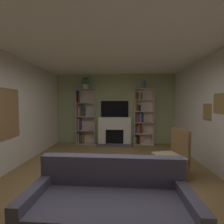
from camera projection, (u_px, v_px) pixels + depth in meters
ground_plane at (108, 188)px, 2.79m from camera, size 7.74×7.74×0.00m
wall_back_accent at (115, 109)px, 5.96m from camera, size 4.77×0.06×2.73m
ceiling at (108, 36)px, 2.64m from camera, size 4.77×6.57×0.06m
fireplace at (115, 130)px, 5.85m from camera, size 1.36×0.55×1.05m
tv at (115, 109)px, 5.90m from camera, size 1.07×0.06×0.63m
bookshelf_left at (84, 117)px, 5.90m from camera, size 0.72×0.32×2.15m
bookshelf_right at (141, 117)px, 5.79m from camera, size 0.72×0.29×2.15m
potted_plant at (86, 82)px, 5.79m from camera, size 0.30×0.30×0.44m
vase_with_flowers at (144, 85)px, 5.67m from camera, size 0.11×0.11×0.47m
couch at (110, 208)px, 1.84m from camera, size 1.99×0.84×0.83m
armchair at (173, 153)px, 3.18m from camera, size 0.68×0.69×1.03m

